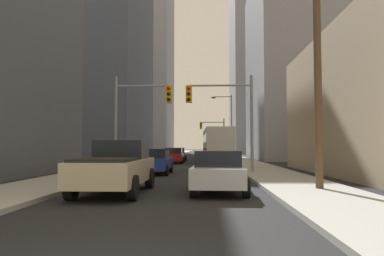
{
  "coord_description": "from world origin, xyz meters",
  "views": [
    {
      "loc": [
        1.4,
        -3.77,
        1.68
      ],
      "look_at": [
        0.0,
        32.92,
        3.49
      ],
      "focal_mm": 34.72,
      "sensor_mm": 36.0,
      "label": 1
    }
  ],
  "objects_px": {
    "pickup_truck_beige": "(117,167)",
    "sedan_red": "(174,155)",
    "traffic_signal_near_right": "(223,107)",
    "traffic_signal_far_right": "(213,131)",
    "sedan_blue": "(155,161)",
    "sedan_navy": "(177,154)",
    "traffic_signal_near_left": "(140,108)",
    "sedan_silver": "(218,171)",
    "city_bus": "(217,144)"
  },
  "relations": [
    {
      "from": "traffic_signal_near_right",
      "to": "sedan_silver",
      "type": "bearing_deg",
      "value": -93.65
    },
    {
      "from": "sedan_red",
      "to": "traffic_signal_far_right",
      "type": "bearing_deg",
      "value": 78.44
    },
    {
      "from": "city_bus",
      "to": "traffic_signal_near_right",
      "type": "xyz_separation_m",
      "value": [
        -0.09,
        -15.34,
        2.13
      ]
    },
    {
      "from": "traffic_signal_near_left",
      "to": "sedan_red",
      "type": "bearing_deg",
      "value": 86.37
    },
    {
      "from": "sedan_navy",
      "to": "traffic_signal_near_right",
      "type": "xyz_separation_m",
      "value": [
        4.28,
        -19.55,
        3.29
      ]
    },
    {
      "from": "sedan_silver",
      "to": "traffic_signal_near_right",
      "type": "bearing_deg",
      "value": 86.35
    },
    {
      "from": "pickup_truck_beige",
      "to": "sedan_red",
      "type": "height_order",
      "value": "pickup_truck_beige"
    },
    {
      "from": "traffic_signal_near_left",
      "to": "traffic_signal_near_right",
      "type": "height_order",
      "value": "same"
    },
    {
      "from": "sedan_red",
      "to": "traffic_signal_near_left",
      "type": "xyz_separation_m",
      "value": [
        -0.88,
        -13.91,
        3.26
      ]
    },
    {
      "from": "sedan_silver",
      "to": "sedan_blue",
      "type": "relative_size",
      "value": 1.01
    },
    {
      "from": "pickup_truck_beige",
      "to": "traffic_signal_near_left",
      "type": "bearing_deg",
      "value": 95.16
    },
    {
      "from": "sedan_red",
      "to": "traffic_signal_near_right",
      "type": "bearing_deg",
      "value": -73.22
    },
    {
      "from": "sedan_red",
      "to": "traffic_signal_near_right",
      "type": "relative_size",
      "value": 0.7
    },
    {
      "from": "sedan_blue",
      "to": "sedan_navy",
      "type": "distance_m",
      "value": 19.73
    },
    {
      "from": "traffic_signal_far_right",
      "to": "sedan_red",
      "type": "bearing_deg",
      "value": -101.56
    },
    {
      "from": "city_bus",
      "to": "traffic_signal_far_right",
      "type": "xyz_separation_m",
      "value": [
        0.03,
        19.67,
        2.12
      ]
    },
    {
      "from": "sedan_blue",
      "to": "traffic_signal_far_right",
      "type": "xyz_separation_m",
      "value": [
        4.26,
        35.19,
        3.27
      ]
    },
    {
      "from": "traffic_signal_far_right",
      "to": "traffic_signal_near_right",
      "type": "bearing_deg",
      "value": -90.2
    },
    {
      "from": "sedan_silver",
      "to": "sedan_red",
      "type": "bearing_deg",
      "value": 98.93
    },
    {
      "from": "pickup_truck_beige",
      "to": "sedan_navy",
      "type": "xyz_separation_m",
      "value": [
        -0.04,
        28.85,
        -0.16
      ]
    },
    {
      "from": "traffic_signal_near_right",
      "to": "traffic_signal_far_right",
      "type": "height_order",
      "value": "same"
    },
    {
      "from": "sedan_silver",
      "to": "traffic_signal_near_right",
      "type": "distance_m",
      "value": 9.67
    },
    {
      "from": "sedan_navy",
      "to": "traffic_signal_near_right",
      "type": "bearing_deg",
      "value": -77.66
    },
    {
      "from": "city_bus",
      "to": "sedan_silver",
      "type": "height_order",
      "value": "city_bus"
    },
    {
      "from": "pickup_truck_beige",
      "to": "traffic_signal_far_right",
      "type": "relative_size",
      "value": 0.9
    },
    {
      "from": "sedan_red",
      "to": "sedan_navy",
      "type": "distance_m",
      "value": 5.64
    },
    {
      "from": "sedan_navy",
      "to": "traffic_signal_near_left",
      "type": "bearing_deg",
      "value": -92.33
    },
    {
      "from": "traffic_signal_near_right",
      "to": "pickup_truck_beige",
      "type": "bearing_deg",
      "value": -114.49
    },
    {
      "from": "pickup_truck_beige",
      "to": "traffic_signal_near_right",
      "type": "height_order",
      "value": "traffic_signal_near_right"
    },
    {
      "from": "city_bus",
      "to": "sedan_red",
      "type": "relative_size",
      "value": 2.75
    },
    {
      "from": "sedan_navy",
      "to": "traffic_signal_far_right",
      "type": "distance_m",
      "value": 16.41
    },
    {
      "from": "sedan_silver",
      "to": "sedan_navy",
      "type": "relative_size",
      "value": 1.0
    },
    {
      "from": "sedan_red",
      "to": "traffic_signal_far_right",
      "type": "xyz_separation_m",
      "value": [
        4.32,
        21.1,
        3.27
      ]
    },
    {
      "from": "sedan_silver",
      "to": "sedan_red",
      "type": "relative_size",
      "value": 1.01
    },
    {
      "from": "traffic_signal_far_right",
      "to": "sedan_silver",
      "type": "bearing_deg",
      "value": -90.91
    },
    {
      "from": "city_bus",
      "to": "sedan_navy",
      "type": "bearing_deg",
      "value": 136.06
    },
    {
      "from": "city_bus",
      "to": "sedan_silver",
      "type": "xyz_separation_m",
      "value": [
        -0.67,
        -24.42,
        -1.16
      ]
    },
    {
      "from": "traffic_signal_far_right",
      "to": "sedan_blue",
      "type": "bearing_deg",
      "value": -96.9
    },
    {
      "from": "traffic_signal_near_right",
      "to": "sedan_navy",
      "type": "bearing_deg",
      "value": 102.34
    },
    {
      "from": "pickup_truck_beige",
      "to": "traffic_signal_near_right",
      "type": "relative_size",
      "value": 0.9
    },
    {
      "from": "traffic_signal_near_right",
      "to": "sedan_red",
      "type": "bearing_deg",
      "value": 106.78
    },
    {
      "from": "sedan_blue",
      "to": "sedan_red",
      "type": "height_order",
      "value": "same"
    },
    {
      "from": "traffic_signal_far_right",
      "to": "sedan_navy",
      "type": "bearing_deg",
      "value": -105.89
    },
    {
      "from": "city_bus",
      "to": "sedan_red",
      "type": "height_order",
      "value": "city_bus"
    },
    {
      "from": "pickup_truck_beige",
      "to": "sedan_blue",
      "type": "bearing_deg",
      "value": 89.39
    },
    {
      "from": "sedan_silver",
      "to": "sedan_blue",
      "type": "distance_m",
      "value": 9.58
    },
    {
      "from": "pickup_truck_beige",
      "to": "sedan_silver",
      "type": "bearing_deg",
      "value": 3.48
    },
    {
      "from": "sedan_blue",
      "to": "traffic_signal_near_left",
      "type": "xyz_separation_m",
      "value": [
        -0.94,
        0.18,
        3.26
      ]
    },
    {
      "from": "sedan_navy",
      "to": "traffic_signal_far_right",
      "type": "height_order",
      "value": "traffic_signal_far_right"
    },
    {
      "from": "sedan_blue",
      "to": "sedan_red",
      "type": "relative_size",
      "value": 1.0
    }
  ]
}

